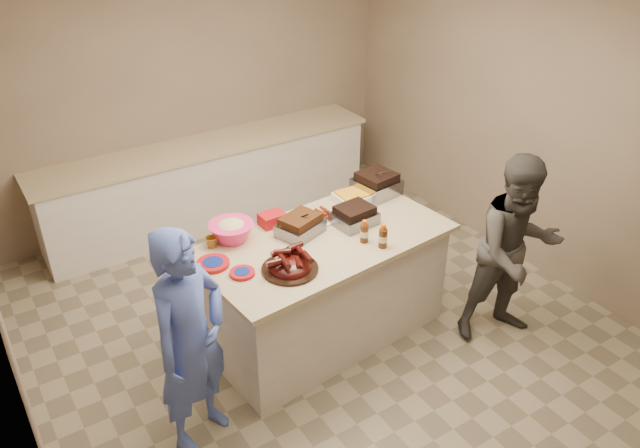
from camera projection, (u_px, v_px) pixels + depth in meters
room at (322, 328)px, 5.27m from camera, size 4.50×5.00×2.70m
back_counter at (210, 183)px, 6.64m from camera, size 3.60×0.64×0.90m
island at (323, 332)px, 5.23m from camera, size 2.04×1.20×0.93m
rib_platter at (290, 270)px, 4.39m from camera, size 0.47×0.47×0.16m
pulled_pork_tray at (300, 234)px, 4.81m from camera, size 0.40×0.35×0.10m
brisket_tray at (354, 224)px, 4.95m from camera, size 0.34×0.29×0.10m
roasting_pan at (376, 193)px, 5.40m from camera, size 0.37×0.37×0.13m
coleslaw_bowl at (232, 240)px, 4.74m from camera, size 0.37×0.37×0.24m
sausage_plate at (316, 219)px, 5.01m from camera, size 0.35×0.35×0.05m
mac_cheese_dish at (355, 201)px, 5.28m from camera, size 0.34×0.26×0.09m
bbq_bottle_a at (364, 242)px, 4.72m from camera, size 0.07×0.07×0.18m
bbq_bottle_b at (382, 247)px, 4.65m from camera, size 0.07×0.07×0.19m
mustard_bottle at (281, 237)px, 4.77m from camera, size 0.05×0.05×0.13m
sauce_bowl at (291, 233)px, 4.83m from camera, size 0.12×0.05×0.12m
plate_stack_large at (213, 265)px, 4.44m from camera, size 0.26×0.26×0.03m
plate_stack_small at (242, 274)px, 4.34m from camera, size 0.19×0.19×0.02m
plastic_cup at (212, 247)px, 4.65m from camera, size 0.10×0.09×0.09m
basket_stack at (272, 224)px, 4.94m from camera, size 0.20×0.15×0.10m
guest_blue at (203, 431)px, 4.32m from camera, size 1.23×1.71×0.39m
guest_gray at (501, 330)px, 5.25m from camera, size 1.20×1.74×0.60m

